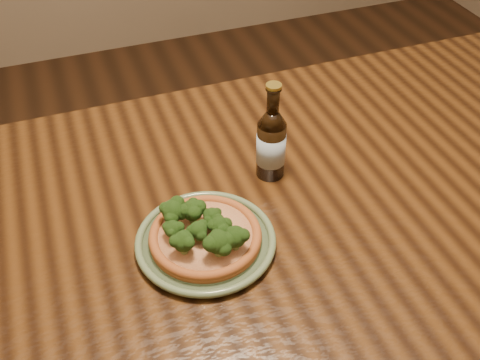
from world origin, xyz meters
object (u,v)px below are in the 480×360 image
object	(u,v)px
pizza	(204,234)
table	(328,216)
beer_bottle	(271,143)
plate	(206,241)

from	to	relation	value
pizza	table	bearing A→B (deg)	13.54
table	beer_bottle	distance (m)	0.22
plate	table	bearing A→B (deg)	13.37
table	plate	xyz separation A→B (m)	(-0.30, -0.07, 0.10)
plate	beer_bottle	xyz separation A→B (m)	(0.19, 0.15, 0.07)
table	plate	world-z (taller)	plate
table	pizza	world-z (taller)	pizza
table	beer_bottle	bearing A→B (deg)	145.41
table	beer_bottle	world-z (taller)	beer_bottle
table	plate	size ratio (longest dim) A/B	6.22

